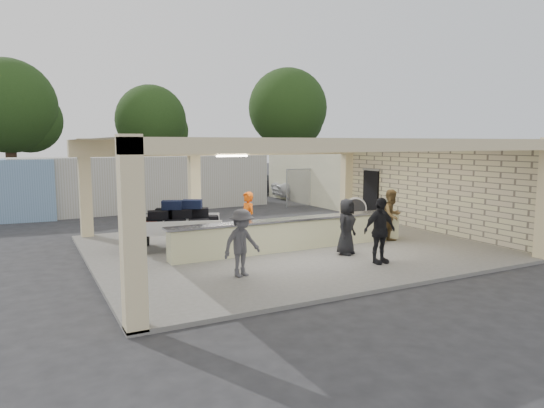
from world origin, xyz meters
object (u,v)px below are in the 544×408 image
car_white_b (357,182)px  container_white (148,183)px  baggage_handler (247,220)px  baggage_counter (295,234)px  passenger_a (392,216)px  car_white_a (311,187)px  car_dark (259,184)px  passenger_c (242,243)px  drum_fan (356,208)px  passenger_d (346,227)px  passenger_b (380,231)px  luggage_cart (178,222)px

car_white_b → container_white: container_white is taller
baggage_handler → car_white_b: (13.79, 12.54, -0.19)m
baggage_counter → passenger_a: (3.44, -0.50, 0.39)m
container_white → car_white_a: bearing=0.7°
passenger_a → car_dark: (3.06, 16.41, -0.29)m
passenger_a → passenger_c: size_ratio=1.04×
drum_fan → passenger_d: bearing=-92.6°
baggage_handler → container_white: 11.06m
car_white_b → car_dark: bearing=66.4°
passenger_b → container_white: size_ratio=0.15×
baggage_counter → car_white_b: bearing=46.8°
passenger_c → car_white_a: size_ratio=0.36×
passenger_b → baggage_counter: bearing=111.7°
baggage_counter → container_white: bearing=98.5°
passenger_d → car_white_a: passenger_d is taller
baggage_handler → car_white_b: 18.64m
luggage_cart → drum_fan: bearing=30.0°
car_dark → container_white: 9.25m
passenger_d → car_white_a: bearing=32.8°
drum_fan → car_white_b: 12.35m
car_white_b → container_white: 14.40m
baggage_counter → passenger_b: size_ratio=4.50×
baggage_counter → drum_fan: bearing=35.1°
baggage_counter → passenger_b: bearing=-66.0°
passenger_a → container_white: bearing=100.6°
baggage_counter → passenger_a: bearing=-8.3°
car_white_a → passenger_d: bearing=160.6°
baggage_handler → passenger_b: (2.42, -3.41, 0.02)m
container_white → luggage_cart: bearing=-101.4°
baggage_counter → car_white_b: 18.31m
luggage_cart → passenger_d: size_ratio=1.78×
container_white → passenger_d: bearing=-81.5°
container_white → passenger_b: bearing=-81.9°
passenger_b → car_white_b: passenger_b is taller
car_white_b → baggage_handler: bearing=131.8°
drum_fan → container_white: container_white is taller
passenger_b → passenger_d: (-0.16, 1.31, -0.08)m
baggage_handler → car_white_a: size_ratio=0.39×
baggage_counter → drum_fan: size_ratio=8.11×
car_dark → container_white: size_ratio=0.33×
passenger_a → baggage_handler: bearing=152.2°
passenger_a → car_white_a: bearing=56.7°
car_dark → container_white: container_white is taller
passenger_d → passenger_b: bearing=-111.8°
car_white_a → car_dark: car_dark is taller
passenger_d → container_white: 13.45m
baggage_counter → passenger_c: (-2.73, -2.09, 0.36)m
passenger_d → container_white: bearing=72.9°
passenger_c → passenger_d: bearing=-3.8°
car_white_a → car_dark: (-1.94, 3.34, 0.03)m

